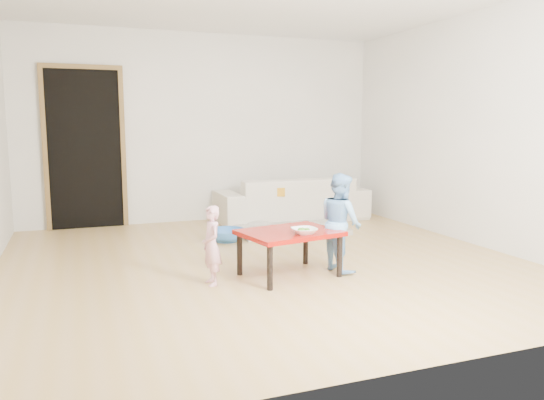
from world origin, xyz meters
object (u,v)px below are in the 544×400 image
sofa (292,198)px  bowl (304,231)px  child_pink (212,246)px  red_table (289,253)px  child_blue (341,222)px  basin (226,235)px

sofa → bowl: size_ratio=9.76×
bowl → child_pink: (-0.78, 0.17, -0.10)m
child_pink → red_table: bearing=87.7°
child_blue → basin: (-0.67, 1.56, -0.39)m
red_table → child_blue: bearing=0.8°
sofa → basin: 1.63m
basin → child_blue: bearing=-66.8°
red_table → basin: red_table is taller
bowl → basin: size_ratio=0.48×
child_blue → sofa: bearing=-15.3°
child_pink → basin: 1.70m
red_table → child_pink: size_ratio=1.22×
red_table → bowl: size_ratio=3.83×
child_blue → bowl: bearing=109.8°
child_pink → child_blue: child_blue is taller
sofa → child_pink: size_ratio=3.12×
bowl → basin: bowl is taller
child_blue → basin: child_blue is taller
sofa → bowl: sofa is taller
child_pink → basin: (0.57, 1.58, -0.27)m
sofa → basin: sofa is taller
sofa → basin: bearing=39.7°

